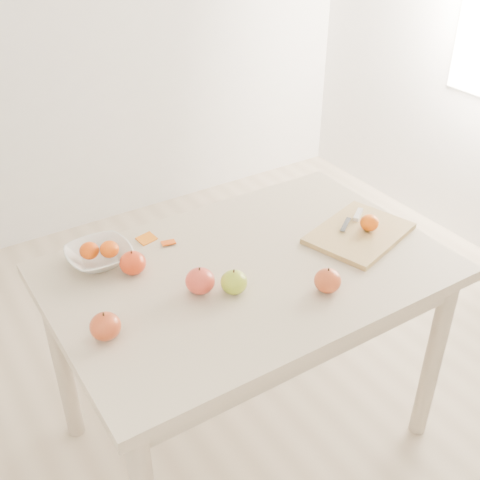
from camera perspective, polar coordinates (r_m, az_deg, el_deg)
ground at (r=2.36m, az=0.68°, el=-17.51°), size 3.50×3.50×0.00m
table at (r=1.91m, az=0.81°, el=-4.95°), size 1.20×0.80×0.75m
cutting_board at (r=2.03m, az=11.24°, el=0.63°), size 0.39×0.33×0.02m
board_tangerine at (r=2.02m, az=12.17°, el=1.61°), size 0.06×0.06×0.05m
fruit_bowl at (r=1.90m, az=-13.21°, el=-1.47°), size 0.20×0.20×0.05m
bowl_tangerine_near at (r=1.89m, az=-14.10°, el=-0.98°), size 0.06×0.06×0.05m
bowl_tangerine_far at (r=1.89m, az=-12.29°, el=-0.85°), size 0.06×0.06×0.05m
orange_peel_a at (r=2.00m, az=-8.84°, el=0.02°), size 0.07×0.06×0.01m
orange_peel_b at (r=1.97m, az=-6.80°, el=-0.30°), size 0.05×0.04×0.01m
paring_knife at (r=2.09m, az=10.95°, el=2.23°), size 0.16×0.09×0.01m
apple_green at (r=1.73m, az=-0.58°, el=-4.01°), size 0.08×0.08×0.07m
apple_red_b at (r=1.73m, az=-3.81°, el=-3.89°), size 0.09×0.09×0.08m
apple_red_e at (r=1.75m, az=8.31°, el=-3.83°), size 0.08×0.08×0.07m
apple_red_d at (r=1.61m, az=-12.64°, el=-7.99°), size 0.08×0.08×0.07m
apple_red_a at (r=1.83m, az=-10.14°, el=-2.16°), size 0.08×0.08×0.07m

